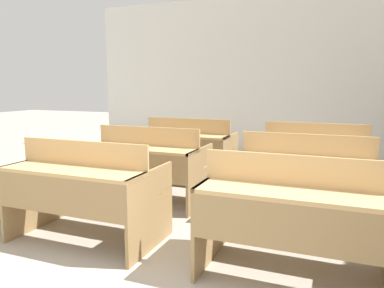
# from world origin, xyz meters

# --- Properties ---
(wall_back) EXTENTS (7.16, 0.06, 3.04)m
(wall_back) POSITION_xyz_m (0.00, 5.87, 1.52)
(wall_back) COLOR silver
(wall_back) RESTS_ON ground_plane
(bench_front_left) EXTENTS (1.27, 0.77, 0.89)m
(bench_front_left) POSITION_xyz_m (-0.66, 1.20, 0.47)
(bench_front_left) COLOR olive
(bench_front_left) RESTS_ON ground_plane
(bench_front_right) EXTENTS (1.27, 0.77, 0.89)m
(bench_front_right) POSITION_xyz_m (1.10, 1.20, 0.47)
(bench_front_right) COLOR #93754B
(bench_front_right) RESTS_ON ground_plane
(bench_second_left) EXTENTS (1.27, 0.77, 0.89)m
(bench_second_left) POSITION_xyz_m (-0.67, 2.37, 0.47)
(bench_second_left) COLOR #93744A
(bench_second_left) RESTS_ON ground_plane
(bench_second_right) EXTENTS (1.27, 0.77, 0.89)m
(bench_second_right) POSITION_xyz_m (1.07, 2.39, 0.47)
(bench_second_right) COLOR #987A50
(bench_second_right) RESTS_ON ground_plane
(bench_third_left) EXTENTS (1.27, 0.77, 0.89)m
(bench_third_left) POSITION_xyz_m (-0.68, 3.58, 0.47)
(bench_third_left) COLOR olive
(bench_third_left) RESTS_ON ground_plane
(bench_third_right) EXTENTS (1.27, 0.77, 0.89)m
(bench_third_right) POSITION_xyz_m (1.08, 3.56, 0.47)
(bench_third_right) COLOR #997A50
(bench_third_right) RESTS_ON ground_plane
(schoolbag) EXTENTS (0.36, 0.29, 0.36)m
(schoolbag) POSITION_xyz_m (-1.59, 1.35, 0.18)
(schoolbag) COLOR #2D6638
(schoolbag) RESTS_ON ground_plane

